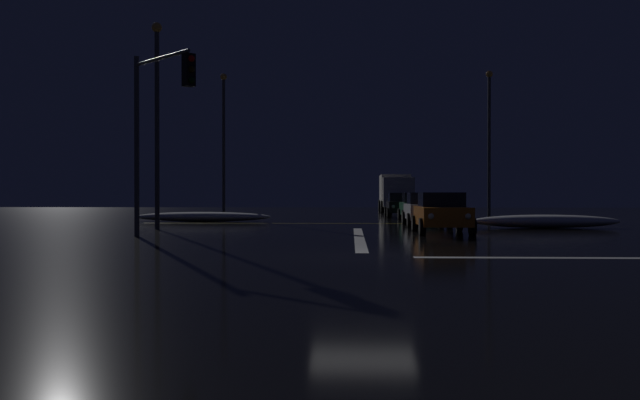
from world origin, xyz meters
TOP-DOWN VIEW (x-y plane):
  - ground at (0.00, 0.00)m, footprint 120.00×120.00m
  - stop_line_north at (0.00, 7.51)m, footprint 0.35×12.80m
  - centre_line_ns at (0.00, 19.11)m, footprint 22.00×0.15m
  - snow_bank_left_curb at (-8.31, 21.08)m, footprint 7.43×1.50m
  - snow_bank_right_curb at (8.31, 14.72)m, footprint 6.54×1.50m
  - sedan_orange at (3.20, 10.35)m, footprint 2.02×4.33m
  - sedan_white at (3.26, 16.71)m, footprint 2.02×4.33m
  - sedan_green at (3.46, 22.95)m, footprint 2.02×4.33m
  - sedan_black at (2.95, 28.63)m, footprint 2.02×4.33m
  - sedan_blue at (3.41, 34.90)m, footprint 2.02×4.33m
  - box_truck at (3.41, 41.88)m, footprint 2.68×8.28m
  - traffic_signal_nw at (-6.89, 6.89)m, footprint 2.75×2.75m
  - streetlamp_right_far at (8.61, 29.11)m, footprint 0.44×0.44m
  - streetlamp_left_near at (-8.61, 13.11)m, footprint 0.44×0.44m
  - streetlamp_left_far at (-8.61, 29.11)m, footprint 0.44×0.44m

SIDE VIEW (x-z plane):
  - ground at x=0.00m, z-range -0.10..0.00m
  - stop_line_north at x=0.00m, z-range 0.00..0.01m
  - centre_line_ns at x=0.00m, z-range 0.00..0.01m
  - snow_bank_left_curb at x=-8.31m, z-range 0.00..0.52m
  - snow_bank_right_curb at x=8.31m, z-range 0.00..0.59m
  - sedan_orange at x=3.20m, z-range 0.02..1.59m
  - sedan_white at x=3.26m, z-range 0.02..1.59m
  - sedan_green at x=3.46m, z-range 0.02..1.59m
  - sedan_black at x=2.95m, z-range 0.02..1.59m
  - sedan_blue at x=3.41m, z-range 0.02..1.59m
  - box_truck at x=3.41m, z-range 0.17..3.25m
  - traffic_signal_nw at x=-6.89m, z-range 1.17..7.58m
  - streetlamp_left_near at x=-8.61m, z-range 0.69..9.56m
  - streetlamp_left_far at x=-8.61m, z-range 0.70..10.07m
  - streetlamp_right_far at x=8.61m, z-range 0.70..10.13m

